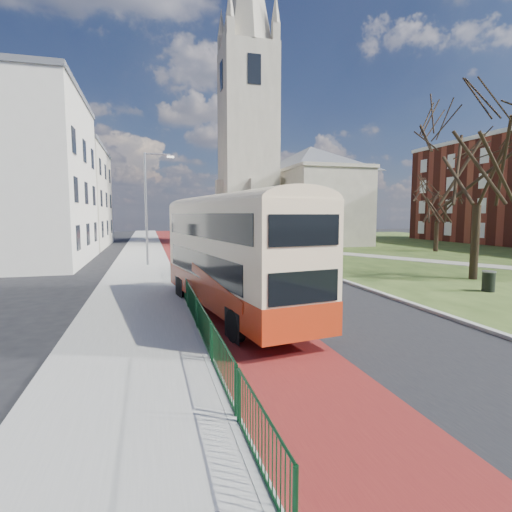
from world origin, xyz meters
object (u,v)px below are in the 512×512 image
object	(u,v)px
bus	(232,249)
winter_tree_far	(438,199)
streetlamp	(148,203)
litter_bin	(489,281)
winter_tree_near	(481,145)

from	to	relation	value
bus	winter_tree_far	size ratio (longest dim) A/B	1.42
streetlamp	litter_bin	world-z (taller)	streetlamp
winter_tree_far	streetlamp	bearing A→B (deg)	-171.60
winter_tree_far	winter_tree_near	bearing A→B (deg)	-123.02
winter_tree_near	litter_bin	world-z (taller)	winter_tree_near
bus	litter_bin	distance (m)	13.08
streetlamp	winter_tree_near	world-z (taller)	winter_tree_near
bus	winter_tree_far	xyz separation A→B (m)	(24.95, 19.32, 2.75)
winter_tree_far	litter_bin	xyz separation A→B (m)	(-12.05, -18.40, -4.69)
streetlamp	winter_tree_near	distance (m)	21.37
streetlamp	winter_tree_far	bearing A→B (deg)	8.40
bus	winter_tree_far	distance (m)	31.68
winter_tree_near	winter_tree_far	bearing A→B (deg)	56.98
bus	winter_tree_near	distance (m)	16.51
bus	winter_tree_near	xyz separation A→B (m)	(15.12, 4.19, 5.15)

